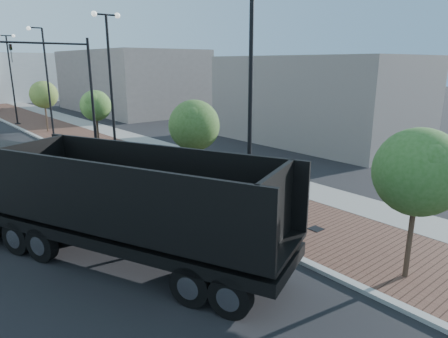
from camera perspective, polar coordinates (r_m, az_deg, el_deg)
sidewalk at (r=43.48m, az=-21.78°, el=5.39°), size 7.00×140.00×0.12m
concrete_strip at (r=44.38m, az=-18.48°, el=5.87°), size 2.40×140.00×0.13m
curb at (r=42.54m, az=-26.24°, el=4.74°), size 0.30×140.00×0.14m
dump_truck at (r=15.60m, az=-22.80°, el=-4.54°), size 8.13×13.79×3.81m
pedestrian at (r=28.18m, az=-4.50°, el=3.66°), size 0.83×0.66×1.99m
streetlight_1 at (r=15.14m, az=3.40°, el=6.76°), size 1.44×0.56×9.21m
streetlight_2 at (r=25.20m, az=-15.76°, el=10.60°), size 1.72×0.56×9.28m
streetlight_3 at (r=36.44m, az=-23.89°, el=10.33°), size 1.44×0.56×9.21m
streetlight_4 at (r=48.06m, az=-28.01°, el=11.27°), size 1.72×0.56×9.28m
traffic_mast at (r=27.62m, az=-20.15°, el=10.94°), size 5.09×0.20×8.00m
tree_0 at (r=12.83m, az=25.96°, el=-0.38°), size 2.59×2.57×4.73m
tree_1 at (r=19.84m, az=-4.21°, el=6.20°), size 2.54×2.52×4.76m
tree_2 at (r=30.32m, az=-17.77°, el=8.58°), size 2.26×2.18×4.60m
tree_3 at (r=41.63m, az=-24.25°, el=9.64°), size 2.56×2.54×4.85m
commercial_block_ne at (r=57.12m, az=-13.36°, el=12.07°), size 12.00×22.00×8.00m
commercial_block_e at (r=34.91m, az=13.26°, el=9.65°), size 10.00×16.00×7.00m
utility_cover_1 at (r=16.39m, az=12.98°, el=-8.30°), size 0.50×0.50×0.02m
utility_cover_2 at (r=24.19m, az=-8.13°, el=-0.44°), size 0.50×0.50×0.02m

